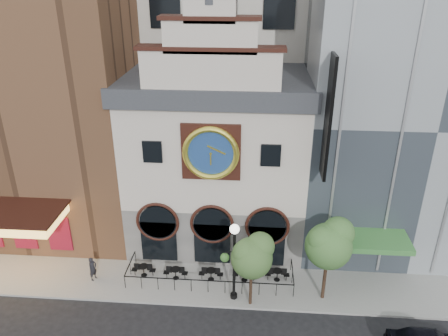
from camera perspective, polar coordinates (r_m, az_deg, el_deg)
The scene contains 15 objects.
ground at distance 27.72m, azimuth -2.36°, elevation -17.73°, with size 120.00×120.00×0.00m, color black.
sidewalk at distance 29.55m, azimuth -1.79°, elevation -14.35°, with size 44.00×5.00×0.15m, color gray.
clock_building at distance 30.65m, azimuth -0.90°, elevation 1.71°, with size 12.60×8.78×18.65m.
theater_building at distance 34.54m, azimuth -23.21°, elevation 12.71°, with size 14.00×15.60×25.00m.
retail_building at distance 33.06m, azimuth 22.70°, elevation 7.88°, with size 14.00×14.40×20.00m.
cafe_railing at distance 29.22m, azimuth -1.81°, elevation -13.55°, with size 10.60×2.60×0.90m, color black, non-canonical shape.
bistro_0 at distance 29.92m, azimuth -10.46°, elevation -12.93°, with size 1.58×0.68×0.90m.
bistro_1 at distance 29.38m, azimuth -6.34°, elevation -13.43°, with size 1.58×0.68×0.90m.
bistro_2 at distance 29.14m, azimuth -1.71°, elevation -13.64°, with size 1.58×0.68×0.90m.
bistro_3 at distance 29.10m, azimuth 2.71°, elevation -13.72°, with size 1.58×0.68×0.90m.
bistro_4 at distance 29.29m, azimuth 6.97°, elevation -13.61°, with size 1.58×0.68×0.90m.
pedestrian at distance 30.15m, azimuth -16.77°, elevation -12.48°, with size 0.61×0.40×1.67m, color black.
lamppost at distance 26.08m, azimuth 1.35°, elevation -11.16°, with size 1.63×0.90×5.28m.
tree_left at distance 25.57m, azimuth 3.74°, elevation -11.26°, with size 2.52×2.42×4.85m.
tree_right at distance 26.40m, azimuth 13.63°, elevation -9.45°, with size 2.86×2.75×5.50m.
Camera 1 is at (2.66, -20.20, 18.80)m, focal length 35.00 mm.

